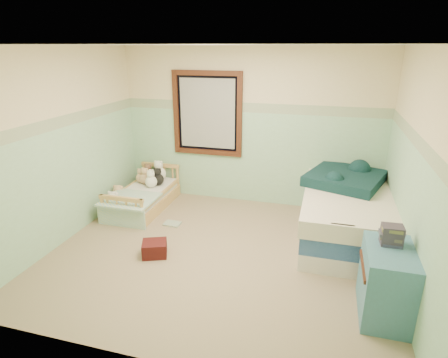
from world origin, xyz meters
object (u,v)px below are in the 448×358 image
(plush_floor_cream, at_px, (114,207))
(floor_book, at_px, (172,224))
(toddler_bed_frame, at_px, (144,202))
(dresser, at_px, (386,283))
(plush_floor_tan, at_px, (119,200))
(twin_bed_frame, at_px, (344,227))
(red_pillow, at_px, (155,249))

(plush_floor_cream, distance_m, floor_book, 0.99)
(toddler_bed_frame, bearing_deg, dresser, -26.35)
(plush_floor_tan, distance_m, twin_bed_frame, 3.50)
(plush_floor_cream, distance_m, red_pillow, 1.44)
(dresser, relative_size, red_pillow, 2.38)
(twin_bed_frame, height_order, dresser, dresser)
(toddler_bed_frame, height_order, plush_floor_tan, plush_floor_tan)
(red_pillow, bearing_deg, toddler_bed_frame, 121.73)
(plush_floor_cream, height_order, red_pillow, plush_floor_cream)
(dresser, xyz_separation_m, red_pillow, (-2.63, 0.39, -0.26))
(toddler_bed_frame, relative_size, dresser, 1.97)
(red_pillow, bearing_deg, twin_bed_frame, 27.86)
(plush_floor_tan, height_order, twin_bed_frame, plush_floor_tan)
(plush_floor_tan, xyz_separation_m, dresser, (3.82, -1.59, 0.23))
(floor_book, bearing_deg, toddler_bed_frame, 149.06)
(toddler_bed_frame, bearing_deg, floor_book, -33.56)
(red_pillow, height_order, floor_book, red_pillow)
(dresser, height_order, red_pillow, dresser)
(plush_floor_cream, bearing_deg, plush_floor_tan, 105.44)
(toddler_bed_frame, bearing_deg, plush_floor_tan, -163.63)
(twin_bed_frame, bearing_deg, dresser, -78.84)
(plush_floor_tan, xyz_separation_m, red_pillow, (1.19, -1.20, -0.04))
(red_pillow, bearing_deg, dresser, -8.49)
(plush_floor_cream, bearing_deg, twin_bed_frame, 5.12)
(red_pillow, bearing_deg, floor_book, 98.64)
(plush_floor_cream, distance_m, dresser, 3.97)
(dresser, bearing_deg, plush_floor_tan, 157.40)
(twin_bed_frame, height_order, floor_book, twin_bed_frame)
(plush_floor_cream, xyz_separation_m, twin_bed_frame, (3.42, 0.31, -0.02))
(toddler_bed_frame, relative_size, twin_bed_frame, 0.64)
(twin_bed_frame, bearing_deg, plush_floor_tan, -179.63)
(dresser, bearing_deg, floor_book, 155.58)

